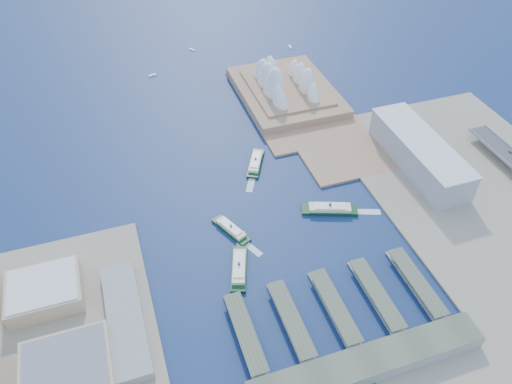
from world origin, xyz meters
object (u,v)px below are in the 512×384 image
object	(u,v)px
toaster_building	(419,153)
car_c	(510,152)
ferry_c	(239,266)
ferry_d	(330,207)
ferry_a	(231,228)
ferry_b	(256,161)
opera_house	(287,76)

from	to	relation	value
toaster_building	car_c	xyz separation A→B (m)	(109.00, -27.25, -4.95)
ferry_c	ferry_d	distance (m)	126.21
ferry_a	ferry_b	distance (m)	113.74
opera_house	ferry_d	size ratio (longest dim) A/B	2.99
ferry_b	ferry_c	xyz separation A→B (m)	(-66.89, -148.82, 0.11)
ferry_a	opera_house	bearing A→B (deg)	32.50
toaster_building	ferry_b	size ratio (longest dim) A/B	2.84
opera_house	ferry_c	world-z (taller)	opera_house
toaster_building	ferry_b	distance (m)	193.63
ferry_d	toaster_building	bearing A→B (deg)	-54.41
opera_house	ferry_b	distance (m)	164.80
opera_house	car_c	size ratio (longest dim) A/B	37.56
toaster_building	ferry_c	world-z (taller)	toaster_building
ferry_d	ferry_a	bearing A→B (deg)	106.95
opera_house	ferry_d	distance (m)	241.83
opera_house	car_c	distance (m)	302.51
ferry_d	ferry_c	bearing A→B (deg)	131.42
opera_house	toaster_building	world-z (taller)	opera_house
ferry_d	opera_house	bearing A→B (deg)	10.05
opera_house	ferry_c	xyz separation A→B (m)	(-158.42, -283.21, -26.72)
opera_house	toaster_building	bearing A→B (deg)	-65.77
ferry_b	ferry_d	size ratio (longest dim) A/B	0.91
toaster_building	ferry_d	bearing A→B (deg)	-164.29
car_c	toaster_building	bearing A→B (deg)	-14.03
toaster_building	ferry_c	size ratio (longest dim) A/B	2.78
car_c	ferry_b	bearing A→B (deg)	-17.72
toaster_building	ferry_b	world-z (taller)	toaster_building
ferry_c	opera_house	bearing A→B (deg)	-99.96
opera_house	ferry_a	xyz separation A→B (m)	(-151.17, -231.24, -27.33)
car_c	ferry_d	bearing A→B (deg)	2.29
ferry_b	ferry_d	xyz separation A→B (m)	(50.50, -102.47, 0.53)
car_c	opera_house	bearing A→B (deg)	-48.79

